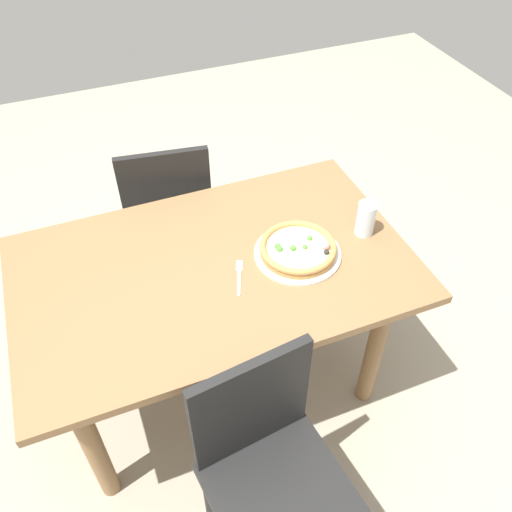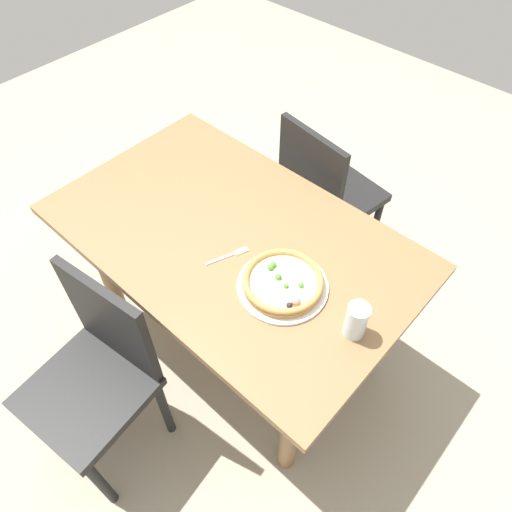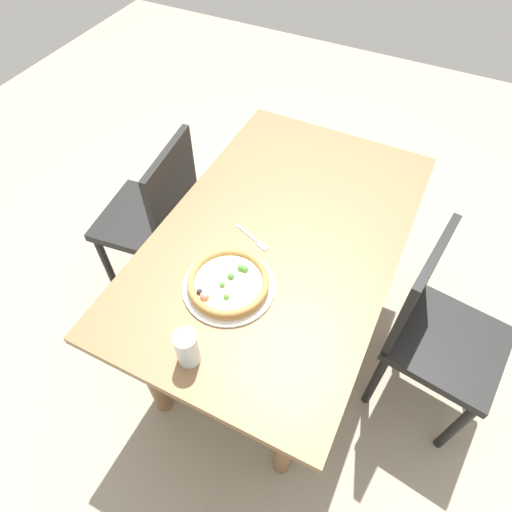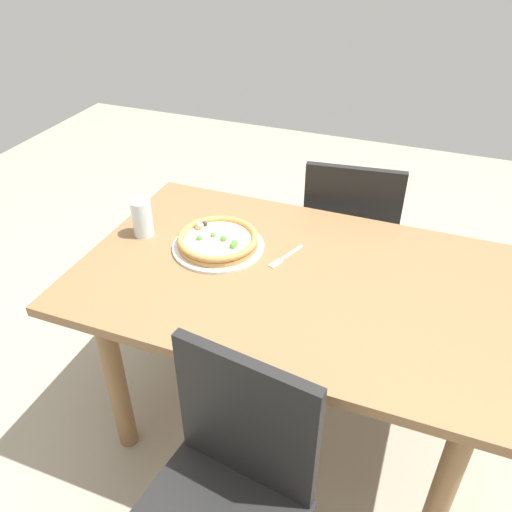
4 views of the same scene
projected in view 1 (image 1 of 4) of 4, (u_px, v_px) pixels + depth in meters
The scene contains 8 objects.
ground_plane at pixel (223, 381), 2.41m from camera, with size 6.00×6.00×0.00m, color #9E937F.
dining_table at pixel (215, 287), 1.97m from camera, with size 1.39×0.86×0.74m.
chair_near at pixel (270, 469), 1.62m from camera, with size 0.45×0.45×0.89m.
chair_far at pixel (168, 212), 2.48m from camera, with size 0.45×0.45×0.89m.
plate at pixel (298, 253), 1.92m from camera, with size 0.31×0.31×0.01m, color silver.
pizza at pixel (298, 248), 1.91m from camera, with size 0.28×0.28×0.05m.
fork at pixel (239, 274), 1.85m from camera, with size 0.07×0.16×0.00m.
drinking_glass at pixel (366, 219), 1.97m from camera, with size 0.07×0.07×0.13m, color silver.
Camera 1 is at (-0.35, -1.28, 2.09)m, focal length 37.59 mm.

